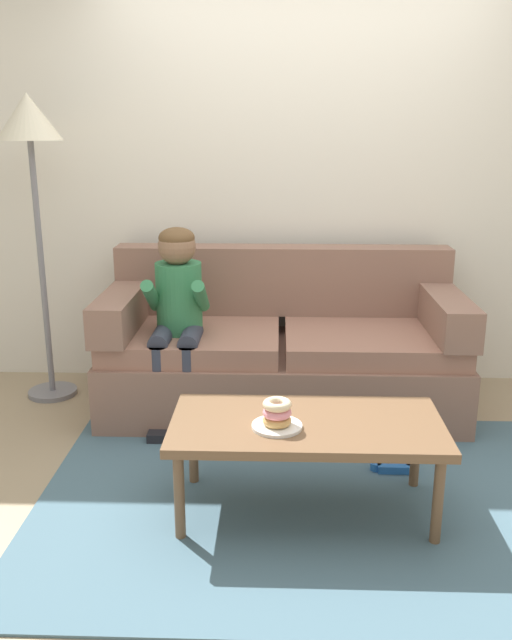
{
  "coord_description": "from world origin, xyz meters",
  "views": [
    {
      "loc": [
        -0.14,
        -2.94,
        1.62
      ],
      "look_at": [
        -0.26,
        0.45,
        0.65
      ],
      "focal_mm": 37.64,
      "sensor_mm": 36.0,
      "label": 1
    }
  ],
  "objects": [
    {
      "name": "donut_second",
      "position": [
        -0.14,
        -0.4,
        0.5
      ],
      "size": [
        0.17,
        0.17,
        0.04
      ],
      "primitive_type": "torus",
      "rotation": [
        0.0,
        0.0,
        2.4
      ],
      "color": "pink",
      "rests_on": "donut"
    },
    {
      "name": "coffee_table",
      "position": [
        -0.02,
        -0.33,
        0.39
      ],
      "size": [
        1.15,
        0.57,
        0.43
      ],
      "color": "brown",
      "rests_on": "ground"
    },
    {
      "name": "plate",
      "position": [
        -0.14,
        -0.4,
        0.44
      ],
      "size": [
        0.21,
        0.21,
        0.01
      ],
      "primitive_type": "cylinder",
      "color": "white",
      "rests_on": "coffee_table"
    },
    {
      "name": "couch",
      "position": [
        -0.12,
        0.85,
        0.34
      ],
      "size": [
        2.06,
        0.9,
        0.92
      ],
      "color": "#846051",
      "rests_on": "ground"
    },
    {
      "name": "person_child",
      "position": [
        -0.7,
        0.64,
        0.67
      ],
      "size": [
        0.34,
        0.58,
        1.1
      ],
      "color": "#337A4C",
      "rests_on": "ground"
    },
    {
      "name": "ground",
      "position": [
        0.0,
        0.0,
        0.0
      ],
      "size": [
        10.0,
        10.0,
        0.0
      ],
      "primitive_type": "plane",
      "color": "#9E896B"
    },
    {
      "name": "wall_back",
      "position": [
        0.0,
        1.4,
        1.4
      ],
      "size": [
        8.0,
        0.1,
        2.8
      ],
      "primitive_type": "cube",
      "color": "silver",
      "rests_on": "ground"
    },
    {
      "name": "toy_controller",
      "position": [
        0.43,
        0.03,
        0.03
      ],
      "size": [
        0.23,
        0.09,
        0.05
      ],
      "rotation": [
        0.0,
        0.0,
        0.14
      ],
      "color": "blue",
      "rests_on": "ground"
    },
    {
      "name": "area_rug",
      "position": [
        0.0,
        -0.25,
        0.01
      ],
      "size": [
        2.43,
        1.75,
        0.01
      ],
      "primitive_type": "cube",
      "color": "#476675",
      "rests_on": "ground"
    },
    {
      "name": "floor_lamp",
      "position": [
        -1.56,
        0.96,
        1.53
      ],
      "size": [
        0.37,
        0.37,
        1.82
      ],
      "color": "slate",
      "rests_on": "ground"
    },
    {
      "name": "donut",
      "position": [
        -0.14,
        -0.4,
        0.46
      ],
      "size": [
        0.15,
        0.15,
        0.04
      ],
      "primitive_type": "torus",
      "rotation": [
        0.0,
        0.0,
        1.23
      ],
      "color": "tan",
      "rests_on": "plate"
    },
    {
      "name": "donut_third",
      "position": [
        -0.14,
        -0.4,
        0.53
      ],
      "size": [
        0.14,
        0.14,
        0.04
      ],
      "primitive_type": "torus",
      "rotation": [
        0.0,
        0.0,
        1.39
      ],
      "color": "beige",
      "rests_on": "donut_second"
    }
  ]
}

